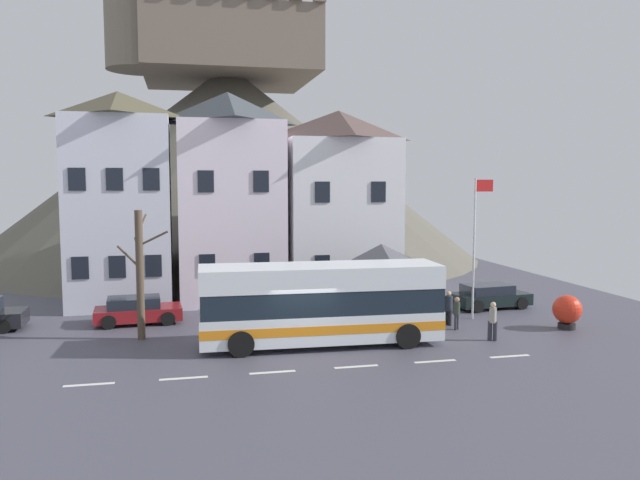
{
  "coord_description": "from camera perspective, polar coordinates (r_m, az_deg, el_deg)",
  "views": [
    {
      "loc": [
        -4.49,
        -22.9,
        6.59
      ],
      "look_at": [
        1.57,
        4.15,
        3.94
      ],
      "focal_mm": 35.08,
      "sensor_mm": 36.0,
      "label": 1
    }
  ],
  "objects": [
    {
      "name": "pedestrian_00",
      "position": [
        28.44,
        12.37,
        -6.31
      ],
      "size": [
        0.28,
        0.28,
        1.47
      ],
      "color": "#2D2D38",
      "rests_on": "ground_plane"
    },
    {
      "name": "pedestrian_03",
      "position": [
        26.9,
        15.48,
        -7.14
      ],
      "size": [
        0.36,
        0.28,
        1.62
      ],
      "color": "#2D2D38",
      "rests_on": "ground_plane"
    },
    {
      "name": "bare_tree_00",
      "position": [
        26.9,
        -16.11,
        -2.93
      ],
      "size": [
        2.18,
        1.42,
        5.38
      ],
      "color": "brown",
      "rests_on": "ground_plane"
    },
    {
      "name": "hilltop_castle",
      "position": [
        55.1,
        -8.36,
        7.51
      ],
      "size": [
        42.41,
        42.41,
        24.8
      ],
      "color": "#5A564B",
      "rests_on": "ground_plane"
    },
    {
      "name": "townhouse_02",
      "position": [
        35.62,
        1.69,
        3.3
      ],
      "size": [
        6.13,
        5.23,
        10.51
      ],
      "color": "white",
      "rests_on": "ground_plane"
    },
    {
      "name": "parked_car_03",
      "position": [
        33.66,
        15.21,
        -4.97
      ],
      "size": [
        4.11,
        2.24,
        1.24
      ],
      "rotation": [
        0.0,
        0.0,
        0.1
      ],
      "color": "black",
      "rests_on": "ground_plane"
    },
    {
      "name": "harbour_buoy",
      "position": [
        30.02,
        21.62,
        -5.99
      ],
      "size": [
        1.27,
        1.27,
        1.52
      ],
      "color": "black",
      "rests_on": "ground_plane"
    },
    {
      "name": "parked_car_02",
      "position": [
        31.97,
        4.2,
        -5.18
      ],
      "size": [
        4.21,
        2.32,
        1.44
      ],
      "rotation": [
        0.0,
        0.0,
        3.27
      ],
      "color": "#2F5734",
      "rests_on": "ground_plane"
    },
    {
      "name": "townhouse_01",
      "position": [
        35.39,
        -8.33,
        4.0
      ],
      "size": [
        5.56,
        6.82,
        11.46
      ],
      "color": "white",
      "rests_on": "ground_plane"
    },
    {
      "name": "flagpole",
      "position": [
        30.43,
        14.03,
        0.22
      ],
      "size": [
        0.95,
        0.1,
        6.7
      ],
      "color": "silver",
      "rests_on": "ground_plane"
    },
    {
      "name": "ground_plane",
      "position": [
        24.26,
        -1.5,
        -10.39
      ],
      "size": [
        40.0,
        60.0,
        0.07
      ],
      "color": "#494855"
    },
    {
      "name": "pedestrian_02",
      "position": [
        29.25,
        11.65,
        -5.99
      ],
      "size": [
        0.35,
        0.38,
        1.56
      ],
      "color": "black",
      "rests_on": "ground_plane"
    },
    {
      "name": "parked_car_00",
      "position": [
        30.23,
        -16.34,
        -6.18
      ],
      "size": [
        3.99,
        2.09,
        1.24
      ],
      "rotation": [
        0.0,
        0.0,
        0.06
      ],
      "color": "maroon",
      "rests_on": "ground_plane"
    },
    {
      "name": "public_bench",
      "position": [
        32.3,
        4.66,
        -5.49
      ],
      "size": [
        1.58,
        0.48,
        0.87
      ],
      "color": "#33473D",
      "rests_on": "ground_plane"
    },
    {
      "name": "bus_shelter",
      "position": [
        29.56,
        5.61,
        -1.58
      ],
      "size": [
        3.6,
        3.6,
        3.62
      ],
      "color": "#473D33",
      "rests_on": "ground_plane"
    },
    {
      "name": "townhouse_00",
      "position": [
        34.78,
        -17.75,
        3.58
      ],
      "size": [
        5.17,
        5.51,
        11.23
      ],
      "color": "silver",
      "rests_on": "ground_plane"
    },
    {
      "name": "transit_bus",
      "position": [
        25.15,
        0.07,
        -5.92
      ],
      "size": [
        9.73,
        2.97,
        3.24
      ],
      "rotation": [
        0.0,
        0.0,
        -0.04
      ],
      "color": "white",
      "rests_on": "ground_plane"
    },
    {
      "name": "pedestrian_01",
      "position": [
        28.5,
        6.0,
        -6.16
      ],
      "size": [
        0.32,
        0.32,
        1.58
      ],
      "color": "black",
      "rests_on": "ground_plane"
    }
  ]
}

